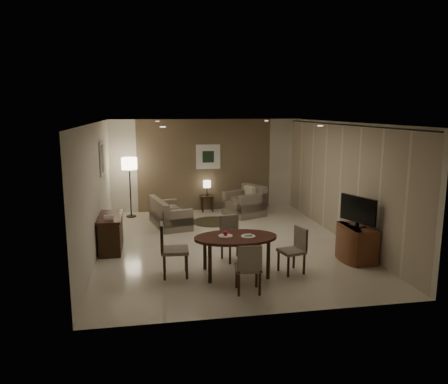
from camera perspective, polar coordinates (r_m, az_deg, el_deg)
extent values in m
cube|color=beige|center=(9.88, 0.20, -6.78)|extent=(5.50, 7.00, 0.00)
cube|color=white|center=(9.43, 0.21, 9.07)|extent=(5.50, 7.00, 0.00)
cube|color=brown|center=(12.99, -2.54, 3.54)|extent=(5.50, 0.00, 2.70)
cube|color=silver|center=(9.48, -16.38, 0.43)|extent=(0.00, 7.00, 2.70)
cube|color=silver|center=(10.40, 15.29, 1.37)|extent=(0.00, 7.00, 2.70)
cube|color=brown|center=(12.97, -2.53, 3.53)|extent=(3.96, 0.03, 2.70)
cylinder|color=black|center=(10.25, 15.29, 8.49)|extent=(0.03, 6.80, 0.03)
cube|color=silver|center=(12.93, -2.08, 4.62)|extent=(0.72, 0.03, 0.72)
cube|color=black|center=(12.92, -2.07, 4.62)|extent=(0.34, 0.01, 0.34)
cube|color=silver|center=(10.59, -15.67, 4.24)|extent=(0.03, 0.60, 0.80)
cube|color=gray|center=(10.59, -15.59, 4.24)|extent=(0.01, 0.46, 0.64)
cylinder|color=white|center=(7.49, -8.00, 8.42)|extent=(0.10, 0.10, 0.01)
cylinder|color=white|center=(8.09, 12.46, 8.44)|extent=(0.10, 0.10, 0.01)
cylinder|color=white|center=(11.08, -8.71, 9.12)|extent=(0.10, 0.10, 0.01)
cylinder|color=white|center=(11.50, 5.56, 9.24)|extent=(0.10, 0.10, 0.01)
cylinder|color=white|center=(7.94, 0.19, -5.75)|extent=(0.26, 0.26, 0.02)
cylinder|color=white|center=(7.93, 3.18, -5.80)|extent=(0.26, 0.26, 0.02)
sphere|color=#C21642|center=(7.93, 0.19, -5.38)|extent=(0.09, 0.09, 0.09)
cube|color=white|center=(7.92, 3.18, -5.64)|extent=(0.12, 0.08, 0.03)
cylinder|color=#3E3623|center=(11.76, -1.36, -3.89)|extent=(1.15, 1.15, 0.01)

